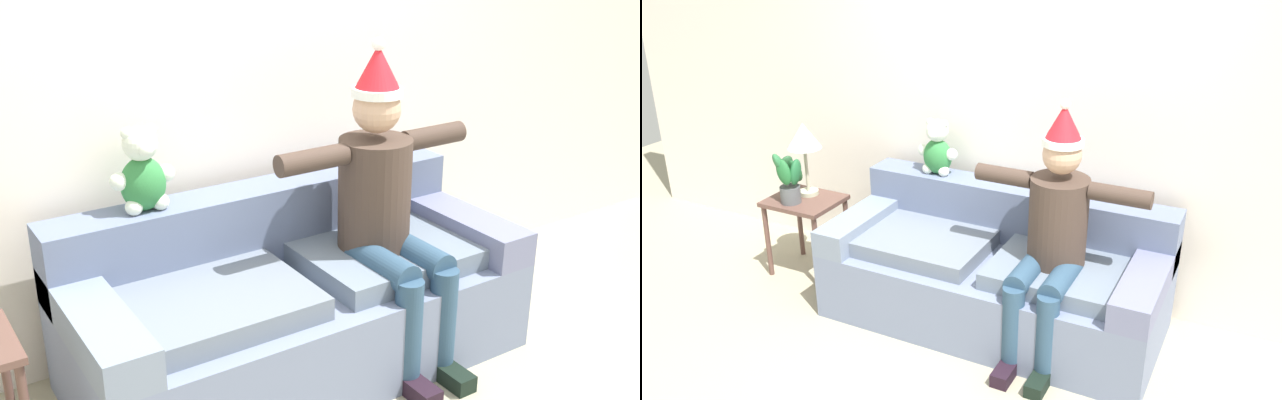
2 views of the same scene
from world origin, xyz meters
The scene contains 7 objects.
back_wall centered at (0.00, 1.55, 1.35)m, with size 7.00×0.10×2.70m, color white.
couch centered at (0.00, 1.01, 0.32)m, with size 2.09×0.92×0.81m.
person_seated centered at (0.41, 0.85, 0.77)m, with size 1.02×0.77×1.52m.
teddy_bear centered at (-0.57, 1.30, 0.98)m, with size 0.29×0.17×0.38m.
side_table centered at (-1.47, 0.97, 0.47)m, with size 0.50×0.42×0.57m.
table_lamp centered at (-1.49, 1.06, 0.99)m, with size 0.24×0.24×0.53m.
potted_plant centered at (-1.51, 0.88, 0.76)m, with size 0.24×0.25×0.39m.
Camera 2 is at (1.44, -2.40, 2.40)m, focal length 37.24 mm.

